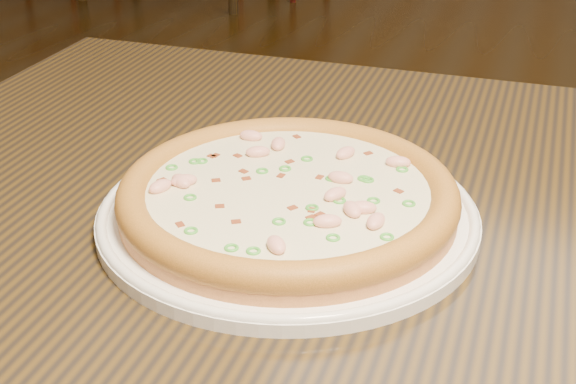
% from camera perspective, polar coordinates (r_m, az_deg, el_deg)
% --- Properties ---
extents(hero_table, '(1.20, 0.80, 0.75)m').
position_cam_1_polar(hero_table, '(0.81, 9.34, -7.82)').
color(hero_table, black).
rests_on(hero_table, ground).
extents(plate, '(0.35, 0.35, 0.02)m').
position_cam_1_polar(plate, '(0.73, -0.00, -1.48)').
color(plate, white).
rests_on(plate, hero_table).
extents(pizza, '(0.31, 0.31, 0.03)m').
position_cam_1_polar(pizza, '(0.72, 0.01, -0.20)').
color(pizza, '#CF8445').
rests_on(pizza, plate).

